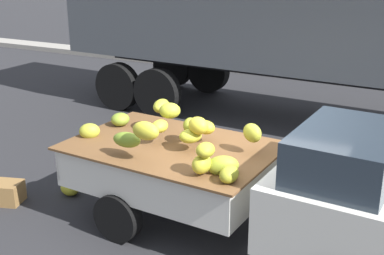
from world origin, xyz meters
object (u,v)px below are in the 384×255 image
Objects in this scene: produce_crate at (4,192)px; pickup_truck at (306,191)px; fallen_banana_bunch_near_tailgate at (70,188)px; semi_trailer at (342,2)px.

pickup_truck is at bearing 7.56° from produce_crate.
pickup_truck is 3.66m from fallen_banana_bunch_near_tailgate.
semi_trailer is at bearing 60.69° from fallen_banana_bunch_near_tailgate.
fallen_banana_bunch_near_tailgate is (-2.80, -4.98, -2.43)m from semi_trailer.
fallen_banana_bunch_near_tailgate is at bearing -116.58° from semi_trailer.
produce_crate is at bearing -168.57° from pickup_truck.
produce_crate is (-0.70, -0.62, 0.05)m from fallen_banana_bunch_near_tailgate.
pickup_truck is 4.38m from produce_crate.
pickup_truck is at bearing -0.87° from fallen_banana_bunch_near_tailgate.
semi_trailer is at bearing 58.03° from produce_crate.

